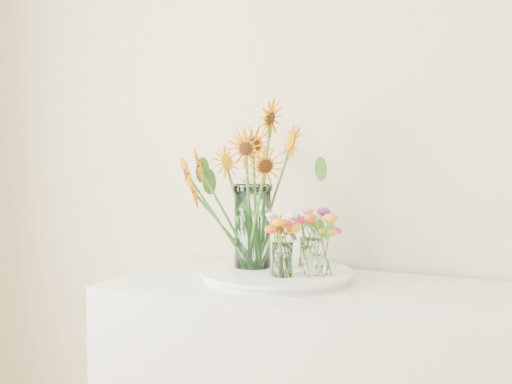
% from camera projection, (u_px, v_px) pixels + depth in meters
% --- Properties ---
extents(tray, '(0.46, 0.46, 0.02)m').
position_uv_depth(tray, '(276.00, 276.00, 2.02)').
color(tray, white).
rests_on(tray, counter).
extents(mason_jar, '(0.16, 0.16, 0.27)m').
position_uv_depth(mason_jar, '(253.00, 226.00, 2.06)').
color(mason_jar, '#C0F9F8').
rests_on(mason_jar, tray).
extents(sunflower_bouquet, '(1.03, 1.03, 0.53)m').
position_uv_depth(sunflower_bouquet, '(253.00, 186.00, 2.05)').
color(sunflower_bouquet, orange).
rests_on(sunflower_bouquet, tray).
extents(small_vase_a, '(0.08, 0.08, 0.11)m').
position_uv_depth(small_vase_a, '(282.00, 260.00, 1.92)').
color(small_vase_a, white).
rests_on(small_vase_a, tray).
extents(wildflower_posy_a, '(0.19, 0.19, 0.20)m').
position_uv_depth(wildflower_posy_a, '(282.00, 245.00, 1.91)').
color(wildflower_posy_a, orange).
rests_on(wildflower_posy_a, tray).
extents(small_vase_b, '(0.08, 0.08, 0.12)m').
position_uv_depth(small_vase_b, '(317.00, 258.00, 1.94)').
color(small_vase_b, white).
rests_on(small_vase_b, tray).
extents(wildflower_posy_b, '(0.23, 0.23, 0.21)m').
position_uv_depth(wildflower_posy_b, '(317.00, 243.00, 1.93)').
color(wildflower_posy_b, orange).
rests_on(wildflower_posy_b, tray).
extents(small_vase_c, '(0.06, 0.06, 0.10)m').
position_uv_depth(small_vase_c, '(309.00, 253.00, 2.08)').
color(small_vase_c, white).
rests_on(small_vase_c, tray).
extents(wildflower_posy_c, '(0.17, 0.17, 0.19)m').
position_uv_depth(wildflower_posy_c, '(309.00, 239.00, 2.07)').
color(wildflower_posy_c, orange).
rests_on(wildflower_posy_c, tray).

